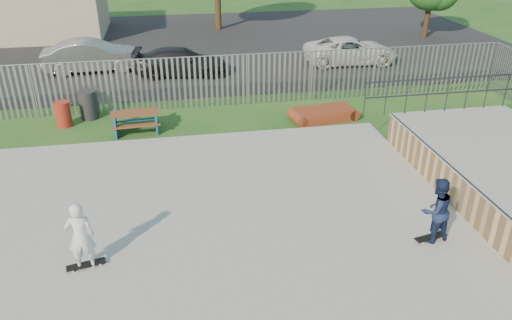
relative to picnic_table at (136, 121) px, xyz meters
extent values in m
plane|color=#21531C|center=(0.61, -7.11, -0.35)|extent=(120.00, 120.00, 0.00)
cube|color=gray|center=(0.61, -7.11, -0.27)|extent=(15.00, 12.00, 0.15)
cube|color=tan|center=(10.11, -6.11, 0.18)|extent=(4.00, 7.00, 1.05)
cylinder|color=#383A3F|center=(8.13, -6.11, 0.73)|extent=(0.06, 7.00, 0.06)
cube|color=brown|center=(0.00, 0.00, 0.31)|extent=(1.66, 0.74, 0.05)
cube|color=brown|center=(0.04, -0.54, 0.05)|extent=(1.63, 0.36, 0.05)
cube|color=brown|center=(-0.04, 0.54, 0.05)|extent=(1.63, 0.36, 0.05)
cube|color=#165A98|center=(0.00, 0.00, -0.02)|extent=(1.53, 1.36, 0.67)
cube|color=maroon|center=(6.70, -0.18, -0.14)|extent=(2.18, 1.31, 0.41)
cylinder|color=maroon|center=(-2.51, 0.86, 0.10)|extent=(0.54, 0.54, 0.90)
cylinder|color=#272629|center=(-1.72, 1.44, 0.17)|extent=(0.62, 0.62, 1.04)
cube|color=black|center=(0.61, 11.89, -0.34)|extent=(40.00, 18.00, 0.02)
imported|color=#AEAEB3|center=(-2.20, 7.50, 0.41)|extent=(4.55, 1.82, 1.47)
imported|color=black|center=(1.85, 6.18, 0.29)|extent=(4.40, 2.19, 1.23)
imported|color=white|center=(10.16, 6.66, 0.31)|extent=(4.64, 2.27, 1.27)
cube|color=#BDAB92|center=(-7.39, 15.89, 1.15)|extent=(10.00, 6.00, 3.00)
cylinder|color=#3F2A19|center=(16.43, 11.18, 0.93)|extent=(0.31, 0.31, 2.56)
cube|color=black|center=(6.88, -7.92, -0.13)|extent=(0.82, 0.36, 0.02)
cube|color=black|center=(-0.77, -7.55, -0.13)|extent=(0.82, 0.37, 0.02)
imported|color=#162145|center=(6.88, -7.92, 0.58)|extent=(0.87, 0.74, 1.57)
imported|color=silver|center=(-0.77, -7.55, 0.58)|extent=(0.59, 0.40, 1.57)
camera|label=1|loc=(1.29, -16.44, 6.60)|focal=35.00mm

